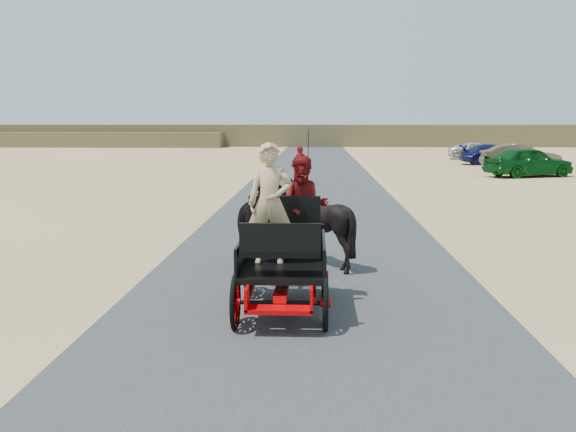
{
  "coord_description": "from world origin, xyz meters",
  "views": [
    {
      "loc": [
        0.11,
        -11.37,
        2.83
      ],
      "look_at": [
        -0.37,
        -0.41,
        1.2
      ],
      "focal_mm": 40.0,
      "sensor_mm": 36.0,
      "label": 1
    }
  ],
  "objects_px": {
    "carriage": "(283,287)",
    "car_a": "(528,162)",
    "horse_right": "(319,223)",
    "car_c": "(496,155)",
    "car_d": "(478,151)",
    "horse_left": "(263,223)",
    "car_b": "(520,157)",
    "pedestrian": "(300,165)"
  },
  "relations": [
    {
      "from": "carriage",
      "to": "pedestrian",
      "type": "relative_size",
      "value": 1.39
    },
    {
      "from": "car_c",
      "to": "pedestrian",
      "type": "bearing_deg",
      "value": 141.39
    },
    {
      "from": "car_a",
      "to": "car_c",
      "type": "bearing_deg",
      "value": -23.64
    },
    {
      "from": "car_b",
      "to": "car_c",
      "type": "xyz_separation_m",
      "value": [
        -0.36,
        3.94,
        -0.08
      ]
    },
    {
      "from": "pedestrian",
      "to": "car_b",
      "type": "relative_size",
      "value": 0.38
    },
    {
      "from": "horse_right",
      "to": "pedestrian",
      "type": "height_order",
      "value": "pedestrian"
    },
    {
      "from": "horse_right",
      "to": "car_d",
      "type": "relative_size",
      "value": 0.38
    },
    {
      "from": "car_d",
      "to": "horse_right",
      "type": "bearing_deg",
      "value": 171.98
    },
    {
      "from": "horse_left",
      "to": "car_d",
      "type": "distance_m",
      "value": 38.11
    },
    {
      "from": "car_d",
      "to": "horse_left",
      "type": "bearing_deg",
      "value": 170.41
    },
    {
      "from": "car_a",
      "to": "carriage",
      "type": "bearing_deg",
      "value": 136.36
    },
    {
      "from": "pedestrian",
      "to": "carriage",
      "type": "bearing_deg",
      "value": 51.7
    },
    {
      "from": "car_c",
      "to": "car_d",
      "type": "bearing_deg",
      "value": 0.28
    },
    {
      "from": "horse_left",
      "to": "pedestrian",
      "type": "distance_m",
      "value": 16.29
    },
    {
      "from": "carriage",
      "to": "car_d",
      "type": "bearing_deg",
      "value": 72.17
    },
    {
      "from": "horse_right",
      "to": "car_b",
      "type": "bearing_deg",
      "value": -114.67
    },
    {
      "from": "car_a",
      "to": "pedestrian",
      "type": "bearing_deg",
      "value": 93.24
    },
    {
      "from": "pedestrian",
      "to": "car_b",
      "type": "distance_m",
      "value": 16.05
    },
    {
      "from": "horse_left",
      "to": "horse_right",
      "type": "relative_size",
      "value": 1.18
    },
    {
      "from": "car_a",
      "to": "car_c",
      "type": "xyz_separation_m",
      "value": [
        0.86,
        9.17,
        -0.11
      ]
    },
    {
      "from": "car_a",
      "to": "car_d",
      "type": "distance_m",
      "value": 15.03
    },
    {
      "from": "car_a",
      "to": "car_b",
      "type": "distance_m",
      "value": 5.37
    },
    {
      "from": "horse_right",
      "to": "car_c",
      "type": "height_order",
      "value": "horse_right"
    },
    {
      "from": "car_b",
      "to": "car_d",
      "type": "distance_m",
      "value": 9.75
    },
    {
      "from": "horse_right",
      "to": "horse_left",
      "type": "bearing_deg",
      "value": 0.0
    },
    {
      "from": "horse_right",
      "to": "car_a",
      "type": "xyz_separation_m",
      "value": [
        10.75,
        20.83,
        -0.08
      ]
    },
    {
      "from": "horse_left",
      "to": "car_a",
      "type": "xyz_separation_m",
      "value": [
        11.85,
        20.83,
        -0.08
      ]
    },
    {
      "from": "pedestrian",
      "to": "car_c",
      "type": "height_order",
      "value": "pedestrian"
    },
    {
      "from": "car_a",
      "to": "car_c",
      "type": "distance_m",
      "value": 9.21
    },
    {
      "from": "car_c",
      "to": "horse_left",
      "type": "bearing_deg",
      "value": 160.51
    },
    {
      "from": "car_a",
      "to": "horse_right",
      "type": "bearing_deg",
      "value": 134.43
    },
    {
      "from": "horse_right",
      "to": "car_d",
      "type": "xyz_separation_m",
      "value": [
        11.93,
        35.81,
        -0.23
      ]
    },
    {
      "from": "horse_right",
      "to": "car_b",
      "type": "height_order",
      "value": "horse_right"
    },
    {
      "from": "carriage",
      "to": "car_a",
      "type": "height_order",
      "value": "car_a"
    },
    {
      "from": "carriage",
      "to": "horse_left",
      "type": "xyz_separation_m",
      "value": [
        -0.55,
        3.0,
        0.49
      ]
    },
    {
      "from": "carriage",
      "to": "car_a",
      "type": "relative_size",
      "value": 0.53
    },
    {
      "from": "carriage",
      "to": "car_a",
      "type": "xyz_separation_m",
      "value": [
        11.3,
        23.83,
        0.41
      ]
    },
    {
      "from": "carriage",
      "to": "pedestrian",
      "type": "height_order",
      "value": "pedestrian"
    },
    {
      "from": "horse_left",
      "to": "pedestrian",
      "type": "bearing_deg",
      "value": -91.17
    },
    {
      "from": "horse_left",
      "to": "pedestrian",
      "type": "relative_size",
      "value": 1.16
    },
    {
      "from": "pedestrian",
      "to": "car_c",
      "type": "xyz_separation_m",
      "value": [
        12.38,
        13.71,
        -0.2
      ]
    },
    {
      "from": "car_b",
      "to": "car_d",
      "type": "bearing_deg",
      "value": 6.46
    }
  ]
}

